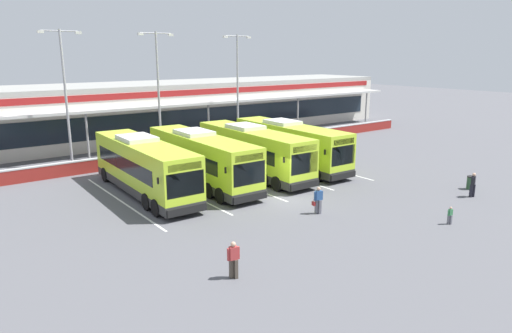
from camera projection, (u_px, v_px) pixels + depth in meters
ground_plane at (283, 200)px, 29.37m from camera, size 200.00×200.00×0.00m
terminal_building at (123, 112)px, 49.55m from camera, size 70.00×13.00×6.00m
red_barrier_wall at (177, 153)px, 40.50m from camera, size 60.00×0.40×1.10m
coach_bus_leftmost at (144, 168)px, 30.28m from camera, size 3.13×12.21×3.78m
coach_bus_left_centre at (201, 160)px, 32.54m from camera, size 3.13×12.21×3.78m
coach_bus_centre at (252, 152)px, 35.18m from camera, size 3.13×12.21×3.78m
coach_bus_right_centre at (290, 146)px, 37.57m from camera, size 3.13×12.21×3.78m
bay_stripe_far_west at (121, 201)px, 29.13m from camera, size 0.14×13.00×0.01m
bay_stripe_west at (180, 190)px, 31.58m from camera, size 0.14×13.00×0.01m
bay_stripe_mid_west at (231, 180)px, 34.03m from camera, size 0.14×13.00×0.01m
bay_stripe_centre at (274, 171)px, 36.48m from camera, size 0.14×13.00×0.01m
bay_stripe_mid_east at (313, 164)px, 38.93m from camera, size 0.14×13.00×0.01m
pedestrian_with_handbag at (318, 200)px, 26.63m from camera, size 0.64×0.45×1.62m
pedestrian_in_dark_coat at (233, 259)px, 18.89m from camera, size 0.54×0.35×1.62m
pedestrian_child at (450, 215)px, 25.03m from camera, size 0.33×0.22×1.00m
pedestrian_near_bin at (473, 184)px, 29.78m from camera, size 0.54×0.31×1.62m
lamp_post_west at (65, 90)px, 36.58m from camera, size 3.24×0.28×11.00m
lamp_post_centre at (158, 87)px, 40.40m from camera, size 3.24×0.28×11.00m
lamp_post_east at (238, 83)px, 46.50m from camera, size 3.24×0.28×11.00m
litter_bin at (471, 183)px, 31.61m from camera, size 0.54×0.54×0.93m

